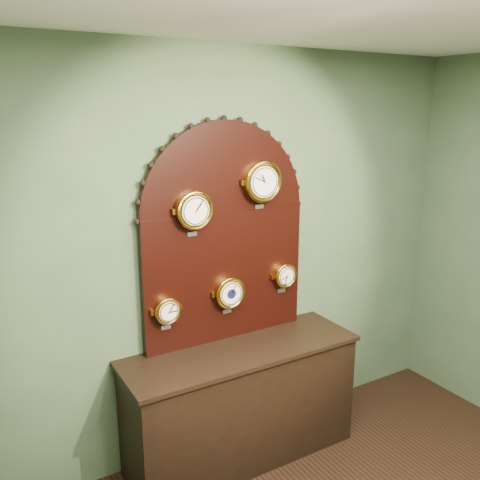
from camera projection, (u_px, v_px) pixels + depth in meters
wall_back at (222, 257)px, 3.53m from camera, size 4.00×0.00×4.00m
shop_counter at (241, 405)px, 3.55m from camera, size 1.60×0.50×0.80m
display_board at (225, 227)px, 3.43m from camera, size 1.26×0.06×1.53m
roman_clock at (194, 210)px, 3.21m from camera, size 0.25×0.08×0.30m
arabic_clock at (262, 182)px, 3.42m from camera, size 0.28×0.08×0.33m
hygrometer at (167, 311)px, 3.27m from camera, size 0.18×0.08×0.23m
barometer at (229, 293)px, 3.48m from camera, size 0.22×0.08×0.27m
tide_clock at (284, 275)px, 3.70m from camera, size 0.18×0.08×0.23m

